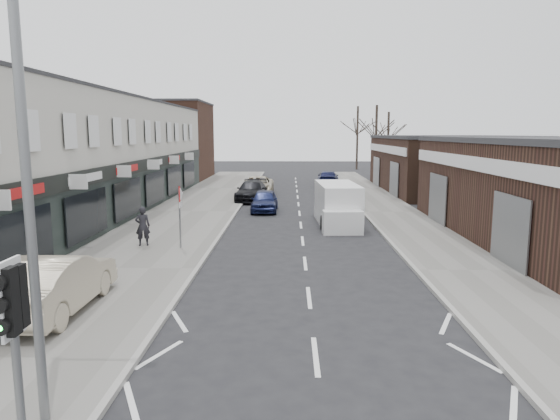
# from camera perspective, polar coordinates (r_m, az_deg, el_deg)

# --- Properties ---
(ground) EXTENTS (160.00, 160.00, 0.00)m
(ground) POSITION_cam_1_polar(r_m,az_deg,el_deg) (9.82, 4.71, -21.26)
(ground) COLOR black
(ground) RESTS_ON ground
(pavement_left) EXTENTS (5.50, 64.00, 0.12)m
(pavement_left) POSITION_cam_1_polar(r_m,az_deg,el_deg) (31.48, -10.14, -0.23)
(pavement_left) COLOR slate
(pavement_left) RESTS_ON ground
(pavement_right) EXTENTS (3.50, 64.00, 0.12)m
(pavement_right) POSITION_cam_1_polar(r_m,az_deg,el_deg) (31.51, 12.75, -0.30)
(pavement_right) COLOR slate
(pavement_right) RESTS_ON ground
(shop_terrace_left) EXTENTS (8.00, 41.00, 7.10)m
(shop_terrace_left) POSITION_cam_1_polar(r_m,az_deg,el_deg) (30.86, -23.69, 5.51)
(shop_terrace_left) COLOR beige
(shop_terrace_left) RESTS_ON ground
(brick_block_far) EXTENTS (8.00, 10.00, 8.00)m
(brick_block_far) POSITION_cam_1_polar(r_m,az_deg,el_deg) (55.03, -12.51, 7.62)
(brick_block_far) COLOR #482A1F
(brick_block_far) RESTS_ON ground
(right_unit_far) EXTENTS (10.00, 16.00, 4.50)m
(right_unit_far) POSITION_cam_1_polar(r_m,az_deg,el_deg) (44.53, 18.33, 4.91)
(right_unit_far) COLOR #3A241A
(right_unit_far) RESTS_ON ground
(tree_far_a) EXTENTS (3.60, 3.60, 8.00)m
(tree_far_a) POSITION_cam_1_polar(r_m,az_deg,el_deg) (57.50, 10.79, 3.72)
(tree_far_a) COLOR #382D26
(tree_far_a) RESTS_ON ground
(tree_far_b) EXTENTS (3.60, 3.60, 7.50)m
(tree_far_b) POSITION_cam_1_polar(r_m,az_deg,el_deg) (63.83, 12.12, 4.17)
(tree_far_b) COLOR #382D26
(tree_far_b) RESTS_ON ground
(tree_far_c) EXTENTS (3.60, 3.60, 8.50)m
(tree_far_c) POSITION_cam_1_polar(r_m,az_deg,el_deg) (69.26, 8.74, 4.61)
(tree_far_c) COLOR #382D26
(tree_far_c) RESTS_ON ground
(traffic_light) EXTENTS (0.28, 0.60, 3.10)m
(traffic_light) POSITION_cam_1_polar(r_m,az_deg,el_deg) (7.92, -28.29, -10.69)
(traffic_light) COLOR slate
(traffic_light) RESTS_ON pavement_left
(street_lamp) EXTENTS (2.23, 0.22, 8.00)m
(street_lamp) POSITION_cam_1_polar(r_m,az_deg,el_deg) (8.65, -26.14, 5.94)
(street_lamp) COLOR slate
(street_lamp) RESTS_ON pavement_left
(warning_sign) EXTENTS (0.12, 0.80, 2.70)m
(warning_sign) POSITION_cam_1_polar(r_m,az_deg,el_deg) (21.17, -11.33, 1.25)
(warning_sign) COLOR slate
(warning_sign) RESTS_ON pavement_left
(white_van) EXTENTS (2.27, 5.79, 2.21)m
(white_van) POSITION_cam_1_polar(r_m,az_deg,el_deg) (27.14, 6.62, 0.53)
(white_van) COLOR white
(white_van) RESTS_ON ground
(sedan_on_pavement) EXTENTS (1.69, 4.80, 1.58)m
(sedan_on_pavement) POSITION_cam_1_polar(r_m,az_deg,el_deg) (14.90, -24.24, -7.61)
(sedan_on_pavement) COLOR #BDB097
(sedan_on_pavement) RESTS_ON pavement_left
(pedestrian) EXTENTS (0.71, 0.56, 1.70)m
(pedestrian) POSITION_cam_1_polar(r_m,az_deg,el_deg) (22.16, -15.42, -1.79)
(pedestrian) COLOR black
(pedestrian) RESTS_ON pavement_left
(parked_car_left_a) EXTENTS (1.63, 4.00, 1.36)m
(parked_car_left_a) POSITION_cam_1_polar(r_m,az_deg,el_deg) (31.58, -1.77, 1.07)
(parked_car_left_a) COLOR #161D45
(parked_car_left_a) RESTS_ON ground
(parked_car_left_b) EXTENTS (2.29, 5.07, 1.44)m
(parked_car_left_b) POSITION_cam_1_polar(r_m,az_deg,el_deg) (36.56, -3.25, 2.18)
(parked_car_left_b) COLOR black
(parked_car_left_b) RESTS_ON ground
(parked_car_left_c) EXTENTS (2.44, 5.29, 1.47)m
(parked_car_left_c) POSITION_cam_1_polar(r_m,az_deg,el_deg) (40.16, -2.57, 2.80)
(parked_car_left_c) COLOR beige
(parked_car_left_c) RESTS_ON ground
(parked_car_right_a) EXTENTS (1.81, 4.17, 1.33)m
(parked_car_right_a) POSITION_cam_1_polar(r_m,az_deg,el_deg) (33.67, 7.99, 1.45)
(parked_car_right_a) COLOR white
(parked_car_right_a) RESTS_ON ground
(parked_car_right_b) EXTENTS (1.94, 4.52, 1.52)m
(parked_car_right_b) POSITION_cam_1_polar(r_m,az_deg,el_deg) (36.86, 7.53, 2.23)
(parked_car_right_b) COLOR black
(parked_car_right_b) RESTS_ON ground
(parked_car_right_c) EXTENTS (2.37, 4.92, 1.38)m
(parked_car_right_c) POSITION_cam_1_polar(r_m,az_deg,el_deg) (47.27, 5.51, 3.61)
(parked_car_right_c) COLOR #13173C
(parked_car_right_c) RESTS_ON ground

